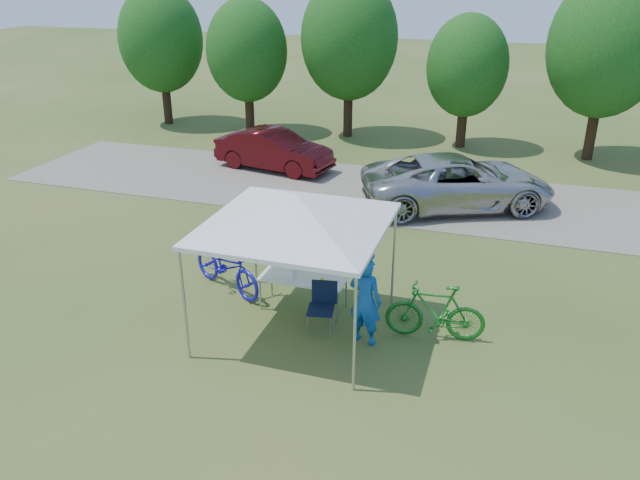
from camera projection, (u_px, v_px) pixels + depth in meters
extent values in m
plane|color=#2D5119|center=(298.00, 328.00, 11.93)|extent=(100.00, 100.00, 0.00)
cube|color=gray|center=(387.00, 193.00, 18.88)|extent=(24.00, 5.00, 0.02)
cylinder|color=#A5A5AA|center=(185.00, 306.00, 10.62)|extent=(0.05, 0.05, 2.10)
cylinder|color=#A5A5AA|center=(355.00, 335.00, 9.78)|extent=(0.05, 0.05, 2.10)
cylinder|color=#A5A5AA|center=(255.00, 238.00, 13.23)|extent=(0.05, 0.05, 2.10)
cylinder|color=#A5A5AA|center=(394.00, 257.00, 12.39)|extent=(0.05, 0.05, 2.10)
cube|color=silver|center=(296.00, 225.00, 11.06)|extent=(3.15, 3.15, 0.08)
pyramid|color=silver|center=(296.00, 194.00, 10.82)|extent=(4.53, 4.53, 0.55)
cylinder|color=#382314|center=(167.00, 101.00, 26.80)|extent=(0.36, 0.36, 1.89)
ellipsoid|color=#144711|center=(161.00, 39.00, 25.76)|extent=(3.46, 3.46, 4.32)
cylinder|color=#382314|center=(250.00, 111.00, 25.45)|extent=(0.36, 0.36, 1.75)
ellipsoid|color=#144711|center=(247.00, 50.00, 24.48)|extent=(3.20, 3.20, 4.00)
cylinder|color=#382314|center=(348.00, 111.00, 24.79)|extent=(0.36, 0.36, 2.03)
ellipsoid|color=#144711|center=(349.00, 39.00, 23.67)|extent=(3.71, 3.71, 4.64)
cylinder|color=#382314|center=(462.00, 125.00, 23.44)|extent=(0.36, 0.36, 1.61)
ellipsoid|color=#144711|center=(467.00, 66.00, 22.55)|extent=(2.94, 2.94, 3.68)
cylinder|color=#382314|center=(592.00, 130.00, 21.82)|extent=(0.36, 0.36, 2.10)
ellipsoid|color=#144711|center=(607.00, 45.00, 20.66)|extent=(3.84, 3.84, 4.80)
cube|color=white|center=(303.00, 278.00, 12.35)|extent=(1.71, 0.71, 0.04)
cylinder|color=#A5A5AA|center=(260.00, 295.00, 12.45)|extent=(0.04, 0.04, 0.66)
cylinder|color=#A5A5AA|center=(337.00, 307.00, 12.00)|extent=(0.04, 0.04, 0.66)
cylinder|color=#A5A5AA|center=(272.00, 281.00, 12.98)|extent=(0.04, 0.04, 0.66)
cylinder|color=#A5A5AA|center=(346.00, 293.00, 12.53)|extent=(0.04, 0.04, 0.66)
cube|color=black|center=(321.00, 310.00, 11.67)|extent=(0.56, 0.56, 0.04)
cube|color=black|center=(325.00, 292.00, 11.77)|extent=(0.48, 0.13, 0.48)
cylinder|color=#A5A5AA|center=(306.00, 325.00, 11.64)|extent=(0.02, 0.02, 0.43)
cylinder|color=#A5A5AA|center=(328.00, 328.00, 11.52)|extent=(0.02, 0.02, 0.43)
cylinder|color=#A5A5AA|center=(314.00, 313.00, 12.02)|extent=(0.02, 0.02, 0.43)
cylinder|color=#A5A5AA|center=(335.00, 317.00, 11.90)|extent=(0.02, 0.02, 0.43)
cube|color=white|center=(285.00, 268.00, 12.39)|extent=(0.44, 0.29, 0.29)
cube|color=white|center=(284.00, 261.00, 12.32)|extent=(0.46, 0.31, 0.04)
cylinder|color=yellow|center=(322.00, 280.00, 12.17)|extent=(0.09, 0.09, 0.07)
imported|color=#134EA0|center=(365.00, 301.00, 11.17)|extent=(0.70, 0.53, 1.72)
imported|color=#1C15BF|center=(227.00, 266.00, 13.14)|extent=(2.19, 1.62, 1.10)
imported|color=#187020|center=(435.00, 312.00, 11.42)|extent=(1.88, 0.74, 1.10)
imported|color=#B6B6B1|center=(458.00, 182.00, 17.53)|extent=(5.88, 4.48, 1.49)
imported|color=#410A0E|center=(274.00, 150.00, 20.83)|extent=(4.19, 2.11, 1.32)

